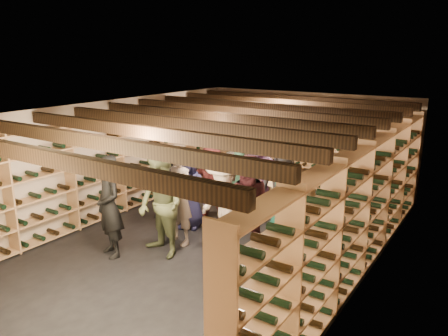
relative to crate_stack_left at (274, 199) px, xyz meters
name	(u,v)px	position (x,y,z in m)	size (l,w,h in m)	color
ground	(219,237)	(-0.33, -1.59, -0.34)	(8.00, 8.00, 0.00)	black
walls	(219,175)	(-0.33, -1.59, 0.86)	(5.52, 8.02, 2.40)	beige
ceiling	(218,109)	(-0.33, -1.59, 2.06)	(5.50, 8.00, 0.01)	beige
ceiling_joists	(218,117)	(-0.33, -1.59, 1.92)	(5.40, 7.12, 0.18)	black
wine_rack_left	(119,163)	(-2.90, -1.59, 0.74)	(0.32, 7.50, 2.15)	tan
wine_rack_right	(359,209)	(2.24, -1.59, 0.74)	(0.32, 7.50, 2.15)	tan
wine_rack_back	(304,145)	(-0.33, 2.24, 0.73)	(4.70, 0.30, 2.15)	tan
crate_stack_left	(274,199)	(0.00, 0.00, 0.00)	(0.58, 0.48, 0.68)	tan
crate_stack_right	(301,193)	(0.33, 0.70, 0.00)	(0.52, 0.36, 0.68)	tan
crate_loose	(283,219)	(0.38, -0.29, -0.25)	(0.50, 0.33, 0.17)	tan
person_0	(166,183)	(-1.76, -1.41, 0.44)	(0.76, 0.49, 1.55)	black
person_1	(109,207)	(-1.43, -3.22, 0.53)	(0.64, 0.42, 1.74)	black
person_2	(161,206)	(-0.71, -2.75, 0.55)	(0.86, 0.67, 1.78)	#4A5232
person_3	(224,205)	(0.07, -2.02, 0.50)	(1.09, 0.63, 1.68)	beige
person_4	(281,224)	(1.23, -2.18, 0.46)	(0.94, 0.39, 1.60)	#1F8771
person_5	(211,182)	(-0.99, -0.88, 0.44)	(1.45, 0.46, 1.57)	maroon
person_6	(188,190)	(-1.08, -1.52, 0.43)	(0.75, 0.49, 1.54)	#1F2045
person_7	(179,197)	(-0.76, -2.20, 0.54)	(0.64, 0.42, 1.76)	gray
person_8	(251,209)	(0.64, -2.08, 0.55)	(0.87, 0.68, 1.79)	#461B22
person_9	(233,170)	(-0.80, -0.35, 0.60)	(1.22, 0.70, 1.89)	beige
person_10	(239,187)	(-0.31, -0.91, 0.46)	(0.94, 0.39, 1.60)	#294F3B
person_11	(256,174)	(-0.25, -0.33, 0.60)	(1.74, 0.55, 1.87)	#88568E
person_12	(283,186)	(0.50, -0.62, 0.55)	(0.87, 0.56, 1.77)	#2C2D31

